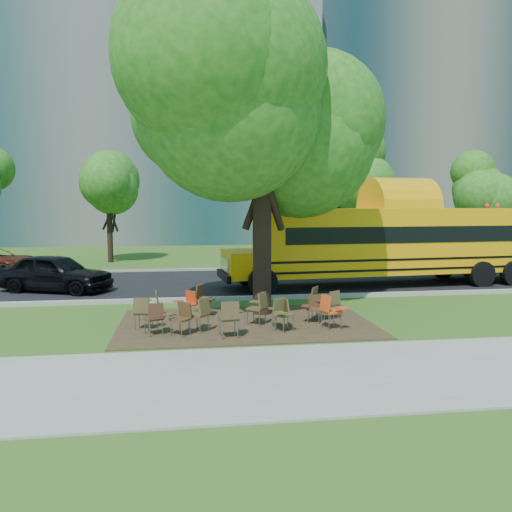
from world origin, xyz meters
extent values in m
plane|color=#315A1C|center=(0.00, 0.00, 0.00)|extent=(160.00, 160.00, 0.00)
cube|color=gray|center=(0.00, -5.00, 0.02)|extent=(60.00, 4.00, 0.04)
cube|color=#382819|center=(1.00, -0.50, 0.01)|extent=(7.00, 4.50, 0.03)
cube|color=black|center=(0.00, 7.00, 0.02)|extent=(80.00, 8.00, 0.04)
cube|color=gray|center=(0.00, 3.00, 0.07)|extent=(80.00, 0.25, 0.14)
cube|color=gray|center=(0.00, 11.10, 0.07)|extent=(80.00, 0.25, 0.14)
cube|color=slate|center=(-8.00, 36.00, 11.00)|extent=(38.00, 16.00, 22.00)
cube|color=slate|center=(24.00, 38.00, 12.50)|extent=(30.00, 16.00, 25.00)
cylinder|color=black|center=(-5.00, 16.00, 1.75)|extent=(0.32, 0.32, 3.50)
sphere|color=#1C5814|center=(-5.00, 16.00, 4.22)|extent=(4.80, 4.80, 4.80)
cylinder|color=black|center=(8.00, 14.00, 2.10)|extent=(0.38, 0.38, 4.20)
sphere|color=#1C5814|center=(8.00, 14.00, 5.04)|extent=(5.60, 5.60, 5.60)
cylinder|color=black|center=(16.00, 13.00, 1.80)|extent=(0.34, 0.34, 3.60)
sphere|color=#1C5814|center=(16.00, 13.00, 4.35)|extent=(5.00, 5.00, 5.00)
cylinder|color=black|center=(1.64, 0.65, 2.40)|extent=(0.56, 0.56, 4.80)
sphere|color=#1C5814|center=(1.64, 0.65, 5.86)|extent=(7.07, 7.07, 7.07)
cube|color=#EE9C07|center=(8.08, 5.46, 1.89)|extent=(11.92, 3.66, 2.61)
cube|color=black|center=(8.40, 5.48, 2.19)|extent=(11.29, 3.65, 0.64)
cube|color=#EE9C07|center=(1.56, 4.90, 1.07)|extent=(1.58, 2.46, 1.01)
cube|color=black|center=(8.08, 5.46, 1.23)|extent=(11.94, 3.69, 0.09)
cube|color=black|center=(8.08, 5.46, 0.83)|extent=(11.94, 3.69, 0.09)
cylinder|color=black|center=(2.14, 3.61, 0.53)|extent=(1.09, 0.41, 1.07)
cylinder|color=black|center=(1.91, 6.27, 0.53)|extent=(1.09, 0.41, 1.07)
cylinder|color=black|center=(11.28, 4.39, 0.53)|extent=(1.09, 0.41, 1.07)
cylinder|color=black|center=(11.05, 7.05, 0.53)|extent=(1.09, 0.41, 1.07)
cylinder|color=black|center=(12.54, 7.18, 0.53)|extent=(1.09, 0.41, 1.07)
cube|color=#462A19|center=(-1.48, -1.48, 0.45)|extent=(0.55, 0.54, 0.05)
cube|color=#462A19|center=(-1.41, -1.64, 0.66)|extent=(0.40, 0.25, 0.40)
cube|color=#462A19|center=(-1.32, -1.25, 0.57)|extent=(0.32, 0.34, 0.03)
cylinder|color=slate|center=(-1.70, -1.40, 0.22)|extent=(0.02, 0.02, 0.45)
cylinder|color=slate|center=(-1.26, -1.56, 0.22)|extent=(0.02, 0.02, 0.45)
cube|color=#463B1E|center=(-1.78, -0.83, 0.47)|extent=(0.52, 0.50, 0.05)
cube|color=#463B1E|center=(-1.82, -1.02, 0.70)|extent=(0.43, 0.19, 0.42)
cube|color=#463B1E|center=(-1.51, -0.74, 0.59)|extent=(0.29, 0.33, 0.03)
cylinder|color=slate|center=(-1.92, -0.62, 0.23)|extent=(0.02, 0.02, 0.47)
cylinder|color=slate|center=(-1.65, -1.04, 0.23)|extent=(0.02, 0.02, 0.47)
cube|color=brown|center=(-0.35, -1.34, 0.48)|extent=(0.61, 0.61, 0.05)
cube|color=brown|center=(-0.20, -1.46, 0.71)|extent=(0.34, 0.40, 0.43)
cube|color=brown|center=(-0.31, -1.05, 0.60)|extent=(0.38, 0.37, 0.03)
cylinder|color=slate|center=(-0.60, -1.37, 0.24)|extent=(0.03, 0.03, 0.48)
cylinder|color=slate|center=(-0.09, -1.31, 0.24)|extent=(0.03, 0.03, 0.48)
cube|color=#48311A|center=(-0.80, -1.67, 0.45)|extent=(0.58, 0.57, 0.05)
cube|color=#48311A|center=(-0.69, -1.53, 0.67)|extent=(0.37, 0.33, 0.40)
cube|color=#48311A|center=(-1.08, -1.63, 0.57)|extent=(0.35, 0.35, 0.03)
cylinder|color=slate|center=(-0.78, -1.91, 0.22)|extent=(0.02, 0.02, 0.45)
cylinder|color=slate|center=(-0.83, -1.43, 0.22)|extent=(0.02, 0.02, 0.45)
cube|color=#41361C|center=(0.39, -2.01, 0.50)|extent=(0.51, 0.49, 0.06)
cube|color=#41361C|center=(0.41, -2.21, 0.75)|extent=(0.46, 0.15, 0.45)
cube|color=#41361C|center=(0.64, -1.83, 0.64)|extent=(0.28, 0.34, 0.03)
cylinder|color=slate|center=(0.18, -1.84, 0.25)|extent=(0.03, 0.03, 0.50)
cylinder|color=slate|center=(0.60, -2.18, 0.25)|extent=(0.03, 0.03, 0.50)
cube|color=brown|center=(1.87, -1.58, 0.45)|extent=(0.58, 0.57, 0.05)
cube|color=brown|center=(1.78, -1.43, 0.68)|extent=(0.39, 0.30, 0.41)
cube|color=brown|center=(1.75, -1.83, 0.58)|extent=(0.34, 0.36, 0.03)
cylinder|color=slate|center=(2.11, -1.63, 0.23)|extent=(0.02, 0.02, 0.45)
cylinder|color=slate|center=(1.64, -1.53, 0.23)|extent=(0.02, 0.02, 0.45)
cube|color=brown|center=(1.83, -1.30, 0.42)|extent=(0.41, 0.42, 0.05)
cube|color=brown|center=(2.00, -1.28, 0.63)|extent=(0.12, 0.38, 0.38)
cube|color=brown|center=(1.68, -1.08, 0.53)|extent=(0.28, 0.23, 0.03)
cylinder|color=slate|center=(1.69, -1.47, 0.21)|extent=(0.02, 0.02, 0.42)
cylinder|color=slate|center=(1.98, -1.13, 0.21)|extent=(0.02, 0.02, 0.42)
cube|color=#D64816|center=(3.18, -1.52, 0.49)|extent=(0.54, 0.56, 0.05)
cube|color=#D64816|center=(2.99, -1.57, 0.74)|extent=(0.21, 0.45, 0.44)
cube|color=#D64816|center=(3.40, -1.74, 0.63)|extent=(0.36, 0.31, 0.03)
cylinder|color=slate|center=(3.32, -1.29, 0.25)|extent=(0.03, 0.03, 0.49)
cylinder|color=slate|center=(3.05, -1.75, 0.25)|extent=(0.03, 0.03, 0.49)
cube|color=#4A4620|center=(-1.66, 0.30, 0.44)|extent=(0.40, 0.42, 0.05)
cube|color=#4A4620|center=(-1.48, 0.30, 0.65)|extent=(0.11, 0.39, 0.39)
cube|color=#4A4620|center=(-1.80, 0.52, 0.55)|extent=(0.28, 0.22, 0.03)
cylinder|color=slate|center=(-1.81, 0.13, 0.22)|extent=(0.02, 0.02, 0.44)
cylinder|color=slate|center=(-1.50, 0.47, 0.22)|extent=(0.02, 0.02, 0.44)
cube|color=red|center=(-0.62, 0.27, 0.42)|extent=(0.54, 0.54, 0.05)
cube|color=red|center=(-0.51, 0.39, 0.63)|extent=(0.34, 0.32, 0.38)
cube|color=red|center=(-0.88, 0.32, 0.54)|extent=(0.33, 0.33, 0.03)
cylinder|color=slate|center=(-0.61, 0.04, 0.21)|extent=(0.02, 0.02, 0.42)
cylinder|color=slate|center=(-0.63, 0.50, 0.21)|extent=(0.02, 0.02, 0.42)
cube|color=#4F321C|center=(-0.08, 0.65, 0.49)|extent=(0.60, 0.61, 0.05)
cube|color=#4F321C|center=(-0.24, 0.75, 0.72)|extent=(0.31, 0.42, 0.43)
cube|color=#4F321C|center=(-0.08, 0.35, 0.62)|extent=(0.38, 0.36, 0.03)
cylinder|color=slate|center=(0.17, 0.71, 0.24)|extent=(0.03, 0.03, 0.49)
cylinder|color=slate|center=(-0.33, 0.59, 0.24)|extent=(0.03, 0.03, 0.49)
cube|color=#4A4220|center=(1.26, -0.79, 0.49)|extent=(0.62, 0.62, 0.05)
cube|color=#4A4220|center=(1.42, -0.90, 0.73)|extent=(0.33, 0.41, 0.43)
cube|color=#4A4220|center=(1.29, -0.49, 0.62)|extent=(0.38, 0.37, 0.03)
cylinder|color=slate|center=(1.01, -0.83, 0.24)|extent=(0.03, 0.03, 0.49)
cylinder|color=slate|center=(1.52, -0.74, 0.24)|extent=(0.03, 0.03, 0.49)
cube|color=#472E19|center=(3.20, -0.36, 0.49)|extent=(0.62, 0.63, 0.05)
cube|color=#472E19|center=(3.04, -0.24, 0.74)|extent=(0.34, 0.42, 0.44)
cube|color=#472E19|center=(3.18, -0.66, 0.63)|extent=(0.39, 0.37, 0.03)
cylinder|color=slate|center=(3.46, -0.31, 0.25)|extent=(0.03, 0.03, 0.49)
cylinder|color=slate|center=(2.94, -0.40, 0.25)|extent=(0.03, 0.03, 0.49)
cube|color=#4A4320|center=(3.50, -0.35, 0.45)|extent=(0.57, 0.56, 0.05)
cube|color=#4A4320|center=(3.60, -0.50, 0.67)|extent=(0.39, 0.29, 0.40)
cube|color=#4A4320|center=(3.63, -0.10, 0.57)|extent=(0.33, 0.35, 0.03)
cylinder|color=slate|center=(3.27, -0.30, 0.22)|extent=(0.02, 0.02, 0.45)
cylinder|color=slate|center=(3.73, -0.40, 0.22)|extent=(0.02, 0.02, 0.45)
cube|color=#4E311C|center=(2.90, -0.77, 0.41)|extent=(0.49, 0.48, 0.05)
cube|color=#4E311C|center=(2.96, -0.62, 0.61)|extent=(0.37, 0.22, 0.37)
cube|color=#4E311C|center=(2.65, -0.81, 0.52)|extent=(0.28, 0.31, 0.03)
cylinder|color=slate|center=(2.99, -0.97, 0.21)|extent=(0.02, 0.02, 0.41)
cylinder|color=slate|center=(2.81, -0.57, 0.21)|extent=(0.02, 0.02, 0.41)
imported|color=black|center=(-5.60, 5.67, 0.74)|extent=(4.70, 3.23, 1.49)
camera|label=1|loc=(-0.68, -14.16, 3.29)|focal=35.00mm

